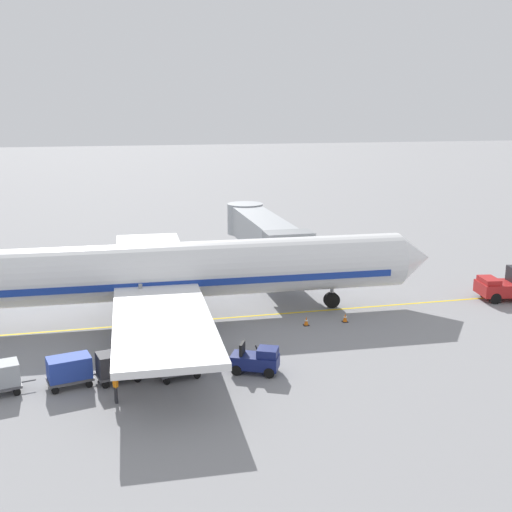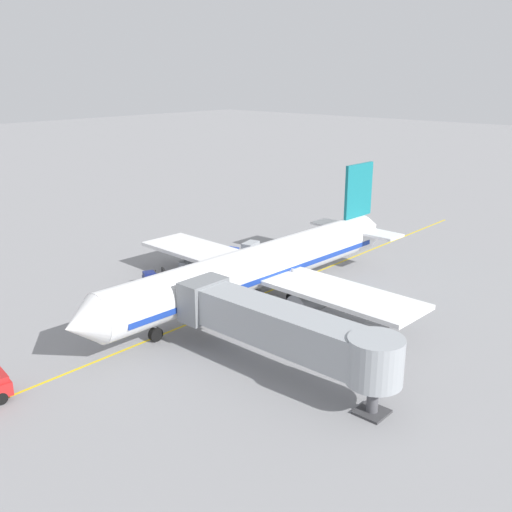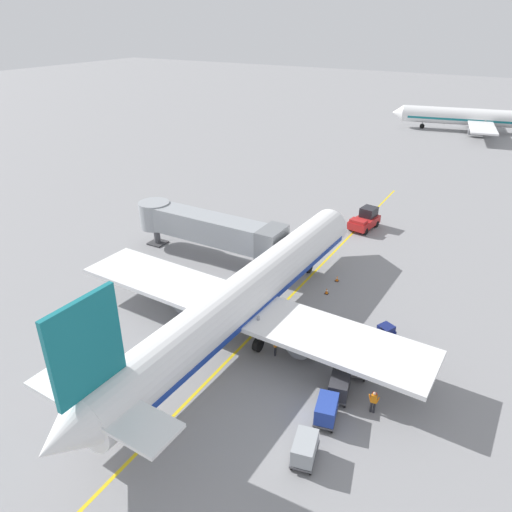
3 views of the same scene
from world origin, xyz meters
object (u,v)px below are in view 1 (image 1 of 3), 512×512
object	(u,v)px
baggage_tug_lead	(257,360)
baggage_cart_second_in_train	(118,364)
parked_airliner	(166,272)
baggage_cart_front	(178,360)
baggage_cart_third_in_train	(69,369)
ground_crew_wing_walker	(115,384)
baggage_tug_trailing	(193,334)
ground_crew_loader	(146,324)
jet_bridge	(263,233)
pushback_tractor	(511,285)
safety_cone_nose_left	(345,318)
safety_cone_nose_right	(306,321)

from	to	relation	value
baggage_tug_lead	baggage_cart_second_in_train	bearing A→B (deg)	-94.89
parked_airliner	baggage_cart_front	distance (m)	9.95
parked_airliner	baggage_cart_third_in_train	size ratio (longest dim) A/B	12.51
baggage_cart_third_in_train	ground_crew_wing_walker	xyz separation A→B (m)	(2.33, 2.21, 0.00)
baggage_tug_trailing	ground_crew_loader	world-z (taller)	ground_crew_loader
jet_bridge	ground_crew_wing_walker	xyz separation A→B (m)	(21.92, -12.76, -2.51)
pushback_tractor	baggage_cart_third_in_train	world-z (taller)	pushback_tractor
ground_crew_wing_walker	safety_cone_nose_left	distance (m)	17.06
baggage_tug_lead	ground_crew_wing_walker	xyz separation A→B (m)	(1.80, -7.33, 0.24)
baggage_tug_lead	ground_crew_wing_walker	world-z (taller)	ground_crew_wing_walker
baggage_cart_third_in_train	ground_crew_wing_walker	bearing A→B (deg)	43.50
pushback_tractor	baggage_cart_front	world-z (taller)	pushback_tractor
parked_airliner	safety_cone_nose_left	xyz separation A→B (m)	(3.50, 11.26, -2.90)
jet_bridge	pushback_tractor	size ratio (longest dim) A/B	3.68
safety_cone_nose_left	safety_cone_nose_right	distance (m)	2.69
baggage_cart_third_in_train	ground_crew_loader	size ratio (longest dim) A/B	1.76
jet_bridge	pushback_tractor	bearing A→B (deg)	53.47
jet_bridge	baggage_tug_trailing	xyz separation A→B (m)	(15.45, -8.14, -2.75)
jet_bridge	ground_crew_wing_walker	world-z (taller)	jet_bridge
ground_crew_loader	safety_cone_nose_left	xyz separation A→B (m)	(-0.14, 12.89, -0.66)
jet_bridge	ground_crew_loader	size ratio (longest dim) A/B	10.17
safety_cone_nose_right	baggage_cart_second_in_train	bearing A→B (deg)	-63.96
baggage_tug_trailing	ground_crew_wing_walker	size ratio (longest dim) A/B	1.54
parked_airliner	pushback_tractor	bearing A→B (deg)	86.37
baggage_cart_third_in_train	baggage_cart_second_in_train	bearing A→B (deg)	92.00
baggage_cart_second_in_train	baggage_tug_trailing	bearing A→B (deg)	132.59
baggage_tug_lead	baggage_tug_trailing	world-z (taller)	same
parked_airliner	baggage_cart_second_in_train	world-z (taller)	parked_airliner
baggage_tug_lead	safety_cone_nose_left	distance (m)	9.98
baggage_tug_trailing	safety_cone_nose_right	bearing A→B (deg)	103.40
baggage_cart_third_in_train	safety_cone_nose_left	world-z (taller)	baggage_cart_third_in_train
parked_airliner	pushback_tractor	world-z (taller)	parked_airliner
ground_crew_loader	safety_cone_nose_right	distance (m)	10.23
safety_cone_nose_right	baggage_tug_lead	bearing A→B (deg)	-36.93
jet_bridge	baggage_cart_front	bearing A→B (deg)	-25.71
baggage_cart_third_in_train	safety_cone_nose_right	bearing A→B (deg)	112.43
parked_airliner	jet_bridge	bearing A→B (deg)	137.87
parked_airliner	safety_cone_nose_left	world-z (taller)	parked_airliner
baggage_cart_front	baggage_cart_second_in_train	bearing A→B (deg)	-95.22
baggage_tug_trailing	safety_cone_nose_left	xyz separation A→B (m)	(-1.85, 10.27, -0.42)
baggage_cart_third_in_train	ground_crew_loader	xyz separation A→B (m)	(-5.85, 4.20, 0.00)
baggage_tug_trailing	ground_crew_wing_walker	bearing A→B (deg)	-35.53
jet_bridge	pushback_tractor	xyz separation A→B (m)	(11.68, 15.76, -2.36)
baggage_cart_front	pushback_tractor	bearing A→B (deg)	107.77
parked_airliner	baggage_cart_third_in_train	bearing A→B (deg)	-31.56
safety_cone_nose_left	ground_crew_loader	bearing A→B (deg)	-89.36
jet_bridge	baggage_cart_front	xyz separation A→B (m)	(19.78, -9.53, -2.51)
jet_bridge	safety_cone_nose_right	world-z (taller)	jet_bridge
ground_crew_loader	safety_cone_nose_right	world-z (taller)	ground_crew_loader
parked_airliner	ground_crew_wing_walker	distance (m)	12.56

